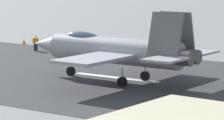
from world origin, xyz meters
name	(u,v)px	position (x,y,z in m)	size (l,w,h in m)	color
ground_plane	(126,79)	(0.00, 0.00, 0.00)	(400.00, 400.00, 0.00)	slate
runway_strip	(126,79)	(-0.02, 0.00, 0.01)	(240.00, 26.00, 0.02)	#313131
fighter_jet	(114,50)	(0.25, 1.40, 2.51)	(15.92, 14.20, 5.71)	#959599
crew_person	(36,43)	(17.60, -9.20, 0.84)	(0.42, 0.66, 1.69)	#1E2338
marker_cone_mid	(170,54)	(3.34, -13.29, 0.28)	(0.44, 0.44, 0.55)	orange
marker_cone_far	(24,42)	(22.97, -13.29, 0.28)	(0.44, 0.44, 0.55)	orange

